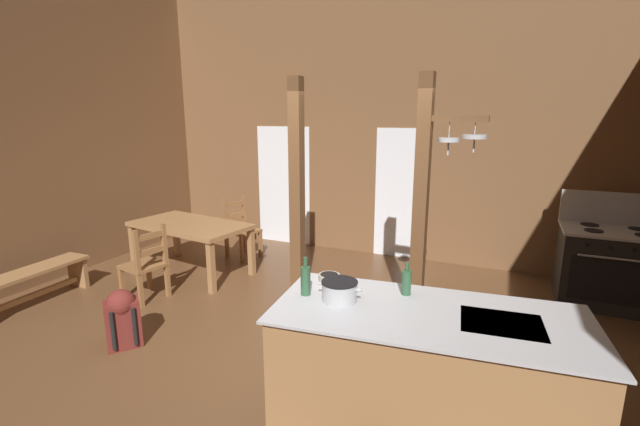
{
  "coord_description": "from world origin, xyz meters",
  "views": [
    {
      "loc": [
        1.86,
        -3.2,
        2.26
      ],
      "look_at": [
        -0.04,
        1.17,
        1.16
      ],
      "focal_mm": 24.17,
      "sensor_mm": 36.0,
      "label": 1
    }
  ],
  "objects_px": {
    "stockpot_on_counter": "(340,291)",
    "mixing_bowl_on_counter": "(329,278)",
    "kitchen_island": "(425,372)",
    "stove_range": "(610,266)",
    "dining_table": "(190,229)",
    "ladderback_chair_by_post": "(241,229)",
    "bench_along_left_wall": "(31,281)",
    "bottle_short_on_counter": "(406,282)",
    "backpack": "(122,317)",
    "ladderback_chair_near_window": "(146,265)",
    "bottle_tall_on_counter": "(306,280)"
  },
  "relations": [
    {
      "from": "dining_table",
      "to": "mixing_bowl_on_counter",
      "type": "relative_size",
      "value": 10.2
    },
    {
      "from": "ladderback_chair_near_window",
      "to": "kitchen_island",
      "type": "bearing_deg",
      "value": -14.52
    },
    {
      "from": "dining_table",
      "to": "mixing_bowl_on_counter",
      "type": "bearing_deg",
      "value": -30.15
    },
    {
      "from": "dining_table",
      "to": "ladderback_chair_by_post",
      "type": "height_order",
      "value": "ladderback_chair_by_post"
    },
    {
      "from": "backpack",
      "to": "dining_table",
      "type": "bearing_deg",
      "value": 110.96
    },
    {
      "from": "mixing_bowl_on_counter",
      "to": "bottle_tall_on_counter",
      "type": "xyz_separation_m",
      "value": [
        -0.07,
        -0.31,
        0.09
      ]
    },
    {
      "from": "ladderback_chair_by_post",
      "to": "backpack",
      "type": "xyz_separation_m",
      "value": [
        0.5,
        -2.84,
        -0.14
      ]
    },
    {
      "from": "kitchen_island",
      "to": "ladderback_chair_by_post",
      "type": "bearing_deg",
      "value": 140.69
    },
    {
      "from": "ladderback_chair_by_post",
      "to": "mixing_bowl_on_counter",
      "type": "distance_m",
      "value": 3.67
    },
    {
      "from": "kitchen_island",
      "to": "stockpot_on_counter",
      "type": "xyz_separation_m",
      "value": [
        -0.64,
        -0.05,
        0.53
      ]
    },
    {
      "from": "bench_along_left_wall",
      "to": "backpack",
      "type": "bearing_deg",
      "value": -8.61
    },
    {
      "from": "dining_table",
      "to": "bottle_tall_on_counter",
      "type": "relative_size",
      "value": 6.09
    },
    {
      "from": "stockpot_on_counter",
      "to": "bench_along_left_wall",
      "type": "bearing_deg",
      "value": 175.83
    },
    {
      "from": "mixing_bowl_on_counter",
      "to": "bench_along_left_wall",
      "type": "bearing_deg",
      "value": -179.89
    },
    {
      "from": "backpack",
      "to": "bottle_short_on_counter",
      "type": "bearing_deg",
      "value": 5.79
    },
    {
      "from": "kitchen_island",
      "to": "dining_table",
      "type": "xyz_separation_m",
      "value": [
        -3.67,
        1.89,
        0.19
      ]
    },
    {
      "from": "backpack",
      "to": "stockpot_on_counter",
      "type": "xyz_separation_m",
      "value": [
        2.29,
        -0.03,
        0.68
      ]
    },
    {
      "from": "kitchen_island",
      "to": "stove_range",
      "type": "relative_size",
      "value": 1.7
    },
    {
      "from": "stove_range",
      "to": "bottle_tall_on_counter",
      "type": "bearing_deg",
      "value": -129.65
    },
    {
      "from": "stove_range",
      "to": "bench_along_left_wall",
      "type": "xyz_separation_m",
      "value": [
        -6.36,
        -2.79,
        -0.18
      ]
    },
    {
      "from": "kitchen_island",
      "to": "mixing_bowl_on_counter",
      "type": "height_order",
      "value": "mixing_bowl_on_counter"
    },
    {
      "from": "ladderback_chair_near_window",
      "to": "mixing_bowl_on_counter",
      "type": "relative_size",
      "value": 5.35
    },
    {
      "from": "kitchen_island",
      "to": "backpack",
      "type": "relative_size",
      "value": 3.77
    },
    {
      "from": "stove_range",
      "to": "mixing_bowl_on_counter",
      "type": "xyz_separation_m",
      "value": [
        -2.5,
        -2.79,
        0.47
      ]
    },
    {
      "from": "ladderback_chair_by_post",
      "to": "backpack",
      "type": "bearing_deg",
      "value": -79.98
    },
    {
      "from": "stove_range",
      "to": "ladderback_chair_by_post",
      "type": "distance_m",
      "value": 5.09
    },
    {
      "from": "ladderback_chair_by_post",
      "to": "bench_along_left_wall",
      "type": "relative_size",
      "value": 0.7
    },
    {
      "from": "ladderback_chair_by_post",
      "to": "stockpot_on_counter",
      "type": "xyz_separation_m",
      "value": [
        2.79,
        -2.86,
        0.54
      ]
    },
    {
      "from": "dining_table",
      "to": "stockpot_on_counter",
      "type": "relative_size",
      "value": 5.33
    },
    {
      "from": "dining_table",
      "to": "stove_range",
      "type": "bearing_deg",
      "value": 12.18
    },
    {
      "from": "kitchen_island",
      "to": "dining_table",
      "type": "height_order",
      "value": "kitchen_island"
    },
    {
      "from": "stove_range",
      "to": "ladderback_chair_near_window",
      "type": "bearing_deg",
      "value": -157.91
    },
    {
      "from": "mixing_bowl_on_counter",
      "to": "bottle_tall_on_counter",
      "type": "distance_m",
      "value": 0.33
    },
    {
      "from": "ladderback_chair_near_window",
      "to": "bottle_tall_on_counter",
      "type": "relative_size",
      "value": 3.19
    },
    {
      "from": "mixing_bowl_on_counter",
      "to": "dining_table",
      "type": "bearing_deg",
      "value": 149.85
    },
    {
      "from": "stove_range",
      "to": "dining_table",
      "type": "distance_m",
      "value": 5.44
    },
    {
      "from": "stove_range",
      "to": "backpack",
      "type": "xyz_separation_m",
      "value": [
        -4.59,
        -3.06,
        -0.17
      ]
    },
    {
      "from": "kitchen_island",
      "to": "bottle_tall_on_counter",
      "type": "height_order",
      "value": "bottle_tall_on_counter"
    },
    {
      "from": "stockpot_on_counter",
      "to": "bottle_short_on_counter",
      "type": "xyz_separation_m",
      "value": [
        0.43,
        0.3,
        0.03
      ]
    },
    {
      "from": "stove_range",
      "to": "mixing_bowl_on_counter",
      "type": "height_order",
      "value": "stove_range"
    },
    {
      "from": "dining_table",
      "to": "ladderback_chair_near_window",
      "type": "distance_m",
      "value": 0.99
    },
    {
      "from": "kitchen_island",
      "to": "bottle_short_on_counter",
      "type": "height_order",
      "value": "bottle_short_on_counter"
    },
    {
      "from": "kitchen_island",
      "to": "stockpot_on_counter",
      "type": "bearing_deg",
      "value": -175.36
    },
    {
      "from": "ladderback_chair_near_window",
      "to": "backpack",
      "type": "relative_size",
      "value": 1.59
    },
    {
      "from": "stockpot_on_counter",
      "to": "mixing_bowl_on_counter",
      "type": "distance_m",
      "value": 0.37
    },
    {
      "from": "kitchen_island",
      "to": "bench_along_left_wall",
      "type": "distance_m",
      "value": 4.72
    },
    {
      "from": "mixing_bowl_on_counter",
      "to": "bottle_short_on_counter",
      "type": "bearing_deg",
      "value": -0.1
    },
    {
      "from": "backpack",
      "to": "bottle_tall_on_counter",
      "type": "bearing_deg",
      "value": -0.96
    },
    {
      "from": "kitchen_island",
      "to": "stove_range",
      "type": "distance_m",
      "value": 3.46
    },
    {
      "from": "stove_range",
      "to": "ladderback_chair_near_window",
      "type": "xyz_separation_m",
      "value": [
        -5.21,
        -2.12,
        -0.03
      ]
    }
  ]
}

